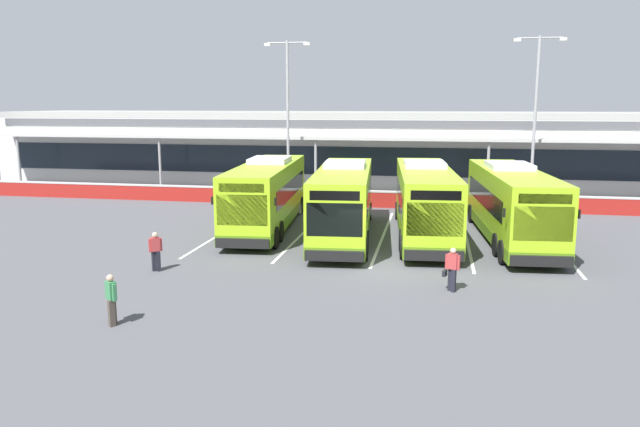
{
  "coord_description": "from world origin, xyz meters",
  "views": [
    {
      "loc": [
        2.47,
        -24.58,
        6.75
      ],
      "look_at": [
        -2.77,
        3.0,
        1.6
      ],
      "focal_mm": 33.88,
      "sensor_mm": 36.0,
      "label": 1
    }
  ],
  "objects": [
    {
      "name": "lamp_post_west",
      "position": [
        -7.81,
        17.37,
        6.29
      ],
      "size": [
        3.24,
        0.28,
        11.0
      ],
      "color": "#9E9EA3",
      "rests_on": "ground"
    },
    {
      "name": "bay_stripe_mid_west",
      "position": [
        0.0,
        6.0,
        0.0
      ],
      "size": [
        0.14,
        13.0,
        0.01
      ],
      "primitive_type": "cube",
      "color": "silver",
      "rests_on": "ground"
    },
    {
      "name": "coach_bus_leftmost",
      "position": [
        -6.41,
        6.74,
        1.79
      ],
      "size": [
        3.78,
        12.32,
        3.78
      ],
      "color": "#9ED11E",
      "rests_on": "ground"
    },
    {
      "name": "bay_stripe_centre",
      "position": [
        4.2,
        6.0,
        0.0
      ],
      "size": [
        0.14,
        13.0,
        0.01
      ],
      "primitive_type": "cube",
      "color": "silver",
      "rests_on": "ground"
    },
    {
      "name": "red_barrier_wall",
      "position": [
        0.0,
        14.5,
        0.56
      ],
      "size": [
        60.0,
        0.4,
        1.1
      ],
      "color": "maroon",
      "rests_on": "ground"
    },
    {
      "name": "bay_stripe_far_west",
      "position": [
        -8.4,
        6.0,
        0.0
      ],
      "size": [
        0.14,
        13.0,
        0.01
      ],
      "primitive_type": "cube",
      "color": "silver",
      "rests_on": "ground"
    },
    {
      "name": "terminal_building",
      "position": [
        -0.0,
        26.91,
        3.01
      ],
      "size": [
        70.0,
        13.0,
        6.0
      ],
      "color": "silver",
      "rests_on": "ground"
    },
    {
      "name": "coach_bus_left_centre",
      "position": [
        -1.98,
        5.28,
        1.79
      ],
      "size": [
        3.78,
        12.32,
        3.78
      ],
      "color": "#9ED11E",
      "rests_on": "ground"
    },
    {
      "name": "ground_plane",
      "position": [
        0.0,
        0.0,
        0.0
      ],
      "size": [
        200.0,
        200.0,
        0.0
      ],
      "primitive_type": "plane",
      "color": "#4C4C51"
    },
    {
      "name": "bay_stripe_mid_east",
      "position": [
        8.4,
        6.0,
        0.0
      ],
      "size": [
        0.14,
        13.0,
        0.01
      ],
      "primitive_type": "cube",
      "color": "silver",
      "rests_on": "ground"
    },
    {
      "name": "pedestrian_with_handbag",
      "position": [
        3.23,
        -2.93,
        0.86
      ],
      "size": [
        0.64,
        0.45,
        1.62
      ],
      "color": "black",
      "rests_on": "ground"
    },
    {
      "name": "pedestrian_in_dark_coat",
      "position": [
        -7.11,
        -8.39,
        0.87
      ],
      "size": [
        0.49,
        0.42,
        1.62
      ],
      "color": "#4C4238",
      "rests_on": "ground"
    },
    {
      "name": "lamp_post_centre",
      "position": [
        8.85,
        17.31,
        6.29
      ],
      "size": [
        3.24,
        0.28,
        11.0
      ],
      "color": "#9E9EA3",
      "rests_on": "ground"
    },
    {
      "name": "coach_bus_right_centre",
      "position": [
        6.27,
        6.0,
        1.79
      ],
      "size": [
        3.78,
        12.32,
        3.78
      ],
      "color": "#9ED11E",
      "rests_on": "ground"
    },
    {
      "name": "pedestrian_child",
      "position": [
        -8.53,
        -2.45,
        0.87
      ],
      "size": [
        0.47,
        0.41,
        1.62
      ],
      "color": "black",
      "rests_on": "ground"
    },
    {
      "name": "bay_stripe_west",
      "position": [
        -4.2,
        6.0,
        0.0
      ],
      "size": [
        0.14,
        13.0,
        0.01
      ],
      "primitive_type": "cube",
      "color": "silver",
      "rests_on": "ground"
    },
    {
      "name": "coach_bus_centre",
      "position": [
        2.06,
        6.12,
        1.79
      ],
      "size": [
        3.78,
        12.32,
        3.78
      ],
      "color": "#9ED11E",
      "rests_on": "ground"
    }
  ]
}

